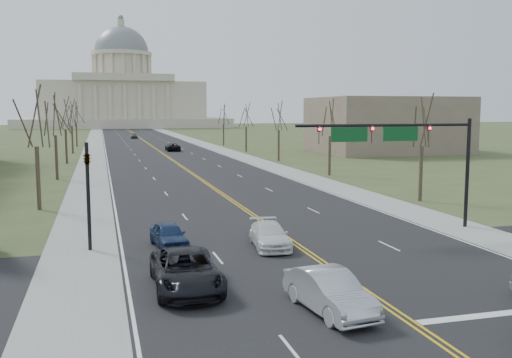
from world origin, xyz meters
TOP-DOWN VIEW (x-y plane):
  - ground at (0.00, 0.00)m, footprint 600.00×600.00m
  - road at (0.00, 110.00)m, footprint 20.00×380.00m
  - cross_road at (0.00, 6.00)m, footprint 120.00×14.00m
  - sidewalk_left at (-12.00, 110.00)m, footprint 4.00×380.00m
  - sidewalk_right at (12.00, 110.00)m, footprint 4.00×380.00m
  - center_line at (0.00, 110.00)m, footprint 0.42×380.00m
  - edge_line_left at (-9.80, 110.00)m, footprint 0.15×380.00m
  - edge_line_right at (9.80, 110.00)m, footprint 0.15×380.00m
  - capitol at (0.00, 249.91)m, footprint 90.00×60.00m
  - signal_mast at (7.45, 13.50)m, footprint 12.12×0.44m
  - signal_left at (-11.50, 13.50)m, footprint 0.32×0.36m
  - tree_r_0 at (15.50, 24.00)m, footprint 3.74×3.74m
  - tree_l_0 at (-15.50, 28.00)m, footprint 3.96×3.96m
  - tree_r_1 at (15.50, 44.00)m, footprint 3.74×3.74m
  - tree_l_1 at (-15.50, 48.00)m, footprint 3.96×3.96m
  - tree_r_2 at (15.50, 64.00)m, footprint 3.74×3.74m
  - tree_l_2 at (-15.50, 68.00)m, footprint 3.96×3.96m
  - tree_r_3 at (15.50, 84.00)m, footprint 3.74×3.74m
  - tree_l_3 at (-15.50, 88.00)m, footprint 3.96×3.96m
  - tree_r_4 at (15.50, 104.00)m, footprint 3.74×3.74m
  - tree_l_4 at (-15.50, 108.00)m, footprint 3.96×3.96m
  - bldg_right_mass at (40.00, 76.00)m, footprint 25.00×20.00m
  - car_sb_inner_lead at (-2.46, 0.92)m, footprint 2.31×5.07m
  - car_sb_outer_lead at (-7.37, 5.18)m, footprint 2.85×6.04m
  - car_sb_inner_second at (-1.68, 11.54)m, footprint 2.41×4.88m
  - car_sb_outer_second at (-7.19, 13.05)m, footprint 2.10×4.25m
  - car_far_nb at (2.50, 89.37)m, footprint 2.46×5.33m
  - car_far_sb at (-1.75, 139.40)m, footprint 1.84×4.34m

SIDE VIEW (x-z plane):
  - ground at x=0.00m, z-range 0.00..0.00m
  - road at x=0.00m, z-range 0.00..0.01m
  - cross_road at x=0.00m, z-range 0.00..0.01m
  - sidewalk_left at x=-12.00m, z-range 0.00..0.03m
  - sidewalk_right at x=12.00m, z-range 0.00..0.03m
  - center_line at x=0.00m, z-range 0.01..0.02m
  - edge_line_left at x=-9.80m, z-range 0.01..0.02m
  - edge_line_right at x=9.80m, z-range 0.01..0.02m
  - car_sb_inner_second at x=-1.68m, z-range 0.01..1.38m
  - car_sb_outer_second at x=-7.19m, z-range 0.01..1.41m
  - car_far_sb at x=-1.75m, z-range 0.01..1.47m
  - car_far_nb at x=2.50m, z-range 0.01..1.49m
  - car_sb_inner_lead at x=-2.46m, z-range 0.01..1.62m
  - car_sb_outer_lead at x=-7.37m, z-range 0.01..1.68m
  - signal_left at x=-11.50m, z-range 0.71..6.71m
  - bldg_right_mass at x=40.00m, z-range 0.00..10.00m
  - signal_mast at x=7.45m, z-range 2.16..9.36m
  - tree_r_0 at x=15.50m, z-range 2.30..10.80m
  - tree_r_1 at x=15.50m, z-range 2.30..10.80m
  - tree_r_2 at x=15.50m, z-range 2.30..10.80m
  - tree_r_3 at x=15.50m, z-range 2.30..10.80m
  - tree_r_4 at x=15.50m, z-range 2.30..10.80m
  - tree_l_0 at x=-15.50m, z-range 2.44..11.44m
  - tree_l_1 at x=-15.50m, z-range 2.44..11.44m
  - tree_l_2 at x=-15.50m, z-range 2.44..11.44m
  - tree_l_3 at x=-15.50m, z-range 2.44..11.44m
  - tree_l_4 at x=-15.50m, z-range 2.44..11.44m
  - capitol at x=0.00m, z-range -10.80..39.20m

